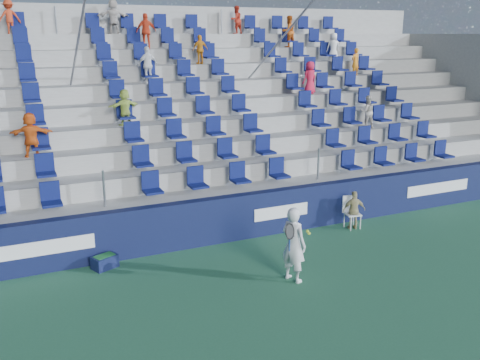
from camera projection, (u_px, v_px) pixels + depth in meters
name	position (u px, v px, depth m)	size (l,w,h in m)	color
ground	(287.00, 291.00, 11.20)	(70.00, 70.00, 0.00)	#2B6543
sponsor_wall	(227.00, 219.00, 13.81)	(24.00, 0.32, 1.20)	#10163B
grandstand	(167.00, 129.00, 17.87)	(24.00, 8.17, 6.63)	#A7A6A1
tennis_player	(294.00, 244.00, 11.50)	(0.70, 0.72, 1.68)	silver
line_judge_chair	(351.00, 210.00, 14.78)	(0.46, 0.47, 0.90)	white
line_judge	(354.00, 210.00, 14.65)	(0.63, 0.26, 1.08)	tan
ball_bin	(105.00, 261.00, 12.28)	(0.64, 0.54, 0.31)	#10173C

